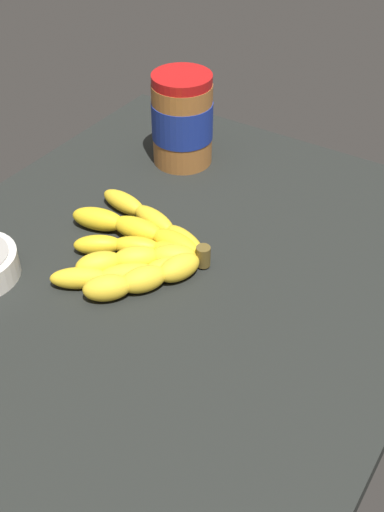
{
  "coord_description": "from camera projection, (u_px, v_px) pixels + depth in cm",
  "views": [
    {
      "loc": [
        53.66,
        38.51,
        56.54
      ],
      "look_at": [
        -0.31,
        3.9,
        3.47
      ],
      "focal_mm": 44.21,
      "sensor_mm": 36.0,
      "label": 1
    }
  ],
  "objects": [
    {
      "name": "ground_plane",
      "position": [
        167.0,
        279.0,
        0.88
      ],
      "size": [
        84.29,
        69.9,
        4.68
      ],
      "primitive_type": "cube",
      "color": "black"
    },
    {
      "name": "banana_bunch",
      "position": [
        140.0,
        250.0,
        0.87
      ],
      "size": [
        22.43,
        23.26,
        3.48
      ],
      "color": "yellow",
      "rests_on": "ground_plane"
    },
    {
      "name": "peanut_butter_jar",
      "position": [
        182.0,
        120.0,
        1.04
      ],
      "size": [
        10.18,
        10.18,
        15.48
      ],
      "color": "#9E602D",
      "rests_on": "ground_plane"
    }
  ]
}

